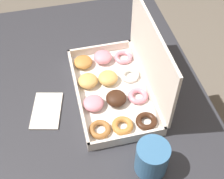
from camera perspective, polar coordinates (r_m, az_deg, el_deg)
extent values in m
cube|color=#2D2D33|center=(0.98, -3.30, -3.79)|extent=(1.12, 0.73, 0.03)
cylinder|color=#2D2D33|center=(1.62, -17.40, 0.58)|extent=(0.06, 0.06, 0.73)
cylinder|color=#2D2D33|center=(1.65, 4.64, 4.48)|extent=(0.06, 0.06, 0.73)
cube|color=silver|center=(1.00, 0.00, -0.45)|extent=(0.39, 0.23, 0.01)
cube|color=silver|center=(0.98, -6.28, -0.92)|extent=(0.39, 0.01, 0.03)
cube|color=silver|center=(1.01, 6.08, 1.32)|extent=(0.39, 0.01, 0.03)
cube|color=silver|center=(1.12, -2.27, 7.44)|extent=(0.01, 0.23, 0.03)
cube|color=silver|center=(0.88, 2.89, -8.94)|extent=(0.01, 0.23, 0.03)
cube|color=silver|center=(0.93, 7.16, 6.34)|extent=(0.39, 0.01, 0.21)
ellipsoid|color=#B77A38|center=(1.08, -5.43, 4.99)|extent=(0.06, 0.06, 0.03)
ellipsoid|color=tan|center=(1.01, -4.43, 1.60)|extent=(0.06, 0.06, 0.03)
ellipsoid|color=pink|center=(0.95, -3.59, -2.67)|extent=(0.06, 0.06, 0.03)
torus|color=#9E6633|center=(0.91, -2.47, -7.33)|extent=(0.06, 0.06, 0.02)
ellipsoid|color=pink|center=(1.09, -1.70, 5.95)|extent=(0.06, 0.06, 0.03)
ellipsoid|color=tan|center=(1.02, -0.73, 2.14)|extent=(0.06, 0.06, 0.03)
ellipsoid|color=#381E11|center=(0.96, 0.78, -1.69)|extent=(0.06, 0.06, 0.04)
torus|color=#B77A38|center=(0.91, 1.94, -6.62)|extent=(0.06, 0.06, 0.02)
torus|color=pink|center=(1.10, 2.07, 5.91)|extent=(0.06, 0.06, 0.02)
torus|color=white|center=(1.04, 3.26, 2.63)|extent=(0.06, 0.06, 0.02)
torus|color=pink|center=(0.98, 4.81, -1.33)|extent=(0.06, 0.06, 0.02)
torus|color=#381E11|center=(0.93, 6.30, -5.77)|extent=(0.06, 0.06, 0.02)
cylinder|color=teal|center=(0.83, 7.30, -12.38)|extent=(0.09, 0.09, 0.10)
cylinder|color=black|center=(0.79, 7.62, -10.86)|extent=(0.07, 0.07, 0.01)
cube|color=silver|center=(0.98, -11.86, -3.78)|extent=(0.15, 0.12, 0.01)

